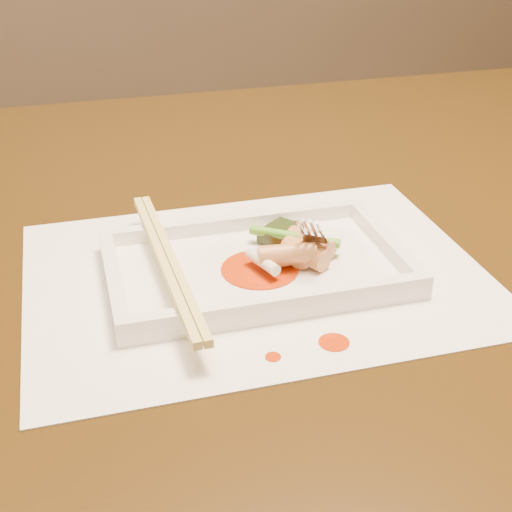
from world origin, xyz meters
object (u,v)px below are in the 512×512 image
object	(u,v)px
placemat	(256,274)
table	(195,308)
plate_base	(256,270)
chopstick_a	(162,261)
fork	(327,172)

from	to	relation	value
placemat	table	bearing A→B (deg)	108.25
table	plate_base	distance (m)	0.16
chopstick_a	fork	bearing A→B (deg)	6.75
placemat	plate_base	xyz separation A→B (m)	(0.00, -0.00, 0.00)
table	chopstick_a	world-z (taller)	chopstick_a
plate_base	fork	world-z (taller)	fork
table	fork	xyz separation A→B (m)	(0.11, -0.10, 0.18)
placemat	fork	world-z (taller)	fork
placemat	plate_base	distance (m)	0.00
plate_base	fork	bearing A→B (deg)	14.42
plate_base	table	bearing A→B (deg)	108.25
plate_base	fork	xyz separation A→B (m)	(0.07, 0.02, 0.08)
table	chopstick_a	xyz separation A→B (m)	(-0.04, -0.11, 0.13)
fork	placemat	bearing A→B (deg)	-165.58
plate_base	chopstick_a	xyz separation A→B (m)	(-0.08, -0.00, 0.02)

